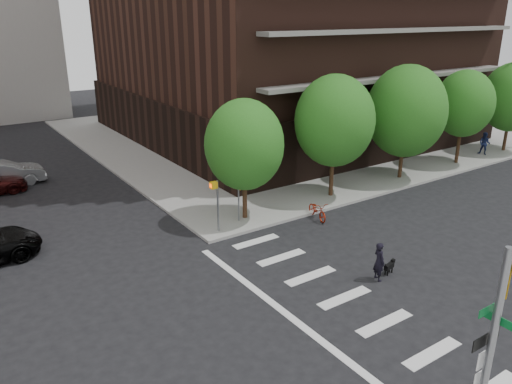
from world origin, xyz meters
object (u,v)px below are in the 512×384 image
scooter (317,210)px  pedestrian_far (485,144)px  parked_car_silver (2,174)px  dog_walker (379,261)px

scooter → pedestrian_far: bearing=19.9°
parked_car_silver → scooter: bearing=-139.4°
scooter → pedestrian_far: pedestrian_far is taller
parked_car_silver → dog_walker: dog_walker is taller
dog_walker → pedestrian_far: pedestrian_far is taller
scooter → dog_walker: (-2.16, -6.24, 0.34)m
dog_walker → parked_car_silver: bearing=40.2°
pedestrian_far → parked_car_silver: bearing=-126.9°
parked_car_silver → dog_walker: 23.71m
scooter → dog_walker: size_ratio=1.11×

